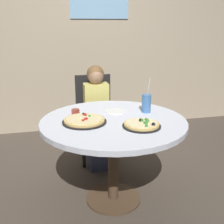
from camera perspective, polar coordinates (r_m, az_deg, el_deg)
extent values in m
plane|color=#4C4238|center=(2.59, 0.27, -17.46)|extent=(8.00, 8.00, 0.00)
cube|color=tan|center=(4.03, -6.49, 16.87)|extent=(5.20, 0.12, 2.90)
cylinder|color=silver|center=(2.26, 0.29, -2.07)|extent=(1.19, 1.19, 0.04)
cylinder|color=#4C3826|center=(2.40, 0.28, -10.30)|extent=(0.09, 0.09, 0.69)
cylinder|color=#4C3826|center=(2.59, 0.27, -17.28)|extent=(0.48, 0.48, 0.02)
cube|color=black|center=(3.11, -3.27, -2.39)|extent=(0.40, 0.40, 0.04)
cube|color=black|center=(3.20, -3.92, 3.06)|extent=(0.40, 0.04, 0.52)
cylinder|color=black|center=(3.02, -5.83, -7.73)|extent=(0.04, 0.04, 0.41)
cylinder|color=black|center=(3.07, 0.51, -7.15)|extent=(0.04, 0.04, 0.41)
cylinder|color=black|center=(3.32, -6.62, -5.29)|extent=(0.04, 0.04, 0.41)
cylinder|color=black|center=(3.38, -0.87, -4.81)|extent=(0.04, 0.04, 0.41)
cube|color=#3F4766|center=(3.04, -2.67, -7.03)|extent=(0.24, 0.32, 0.45)
cube|color=#D8CC66|center=(3.02, -3.28, 1.78)|extent=(0.26, 0.16, 0.44)
sphere|color=#997051|center=(2.95, -3.38, 7.40)|extent=(0.17, 0.17, 0.17)
sphere|color=brown|center=(2.97, -3.46, 7.84)|extent=(0.18, 0.18, 0.18)
cylinder|color=black|center=(2.19, -5.70, -2.01)|extent=(0.35, 0.35, 0.01)
cylinder|color=#D8B266|center=(2.19, -5.71, -1.67)|extent=(0.32, 0.32, 0.02)
cylinder|color=beige|center=(2.18, -5.72, -1.39)|extent=(0.29, 0.29, 0.01)
sphere|color=#B2231E|center=(2.13, -5.99, -1.73)|extent=(0.02, 0.02, 0.02)
sphere|color=beige|center=(2.13, -2.82, -1.62)|extent=(0.02, 0.02, 0.02)
sphere|color=#387F33|center=(2.22, -4.64, -0.84)|extent=(0.02, 0.02, 0.02)
sphere|color=#B2231E|center=(2.16, -5.26, -1.38)|extent=(0.02, 0.02, 0.02)
sphere|color=#B2231E|center=(2.25, -5.58, -0.58)|extent=(0.03, 0.03, 0.03)
sphere|color=black|center=(2.28, -5.90, -0.39)|extent=(0.02, 0.02, 0.02)
sphere|color=#B2231E|center=(2.15, -5.46, -1.44)|extent=(0.03, 0.03, 0.03)
sphere|color=beige|center=(2.19, -6.42, -1.17)|extent=(0.02, 0.02, 0.02)
sphere|color=beige|center=(2.18, -4.91, -1.24)|extent=(0.02, 0.02, 0.02)
cylinder|color=black|center=(2.11, 6.11, -2.86)|extent=(0.29, 0.29, 0.01)
cylinder|color=#D8B266|center=(2.10, 6.12, -2.50)|extent=(0.27, 0.27, 0.02)
cylinder|color=beige|center=(2.10, 6.13, -2.22)|extent=(0.24, 0.24, 0.01)
sphere|color=#387F33|center=(2.12, 6.18, -1.75)|extent=(0.03, 0.03, 0.03)
sphere|color=black|center=(2.12, 5.96, -1.71)|extent=(0.03, 0.03, 0.03)
sphere|color=black|center=(2.05, 8.55, -2.53)|extent=(0.03, 0.03, 0.03)
sphere|color=#387F33|center=(2.08, 6.78, -2.21)|extent=(0.02, 0.02, 0.02)
sphere|color=#387F33|center=(2.02, 7.08, -2.82)|extent=(0.02, 0.02, 0.02)
sphere|color=#387F33|center=(2.15, 7.07, -1.56)|extent=(0.03, 0.03, 0.03)
sphere|color=#387F33|center=(2.12, 7.31, -1.79)|extent=(0.03, 0.03, 0.03)
sphere|color=#387F33|center=(2.07, 7.06, -2.27)|extent=(0.03, 0.03, 0.03)
sphere|color=beige|center=(2.14, 4.57, -1.51)|extent=(0.02, 0.02, 0.02)
cylinder|color=#3F72B2|center=(2.44, 7.09, 1.77)|extent=(0.08, 0.08, 0.16)
cylinder|color=white|center=(2.41, 7.46, 4.49)|extent=(0.02, 0.05, 0.22)
cylinder|color=brown|center=(2.41, -7.53, 0.10)|extent=(0.07, 0.07, 0.04)
cylinder|color=white|center=(2.45, 0.62, 0.14)|extent=(0.18, 0.18, 0.01)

